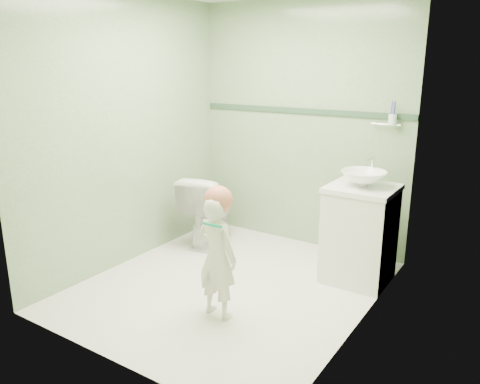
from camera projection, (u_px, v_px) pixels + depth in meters
The scene contains 12 objects.
ground at pixel (230, 286), 3.94m from camera, with size 2.50×2.50×0.00m, color silver.
room_shell at pixel (229, 144), 3.62m from camera, with size 2.50×2.54×2.40m.
trim_stripe at pixel (301, 111), 4.58m from camera, with size 2.20×0.02×0.05m, color #2F4D36.
vanity at pixel (359, 236), 3.95m from camera, with size 0.52×0.50×0.80m, color silver.
counter at pixel (363, 188), 3.84m from camera, with size 0.54×0.52×0.04m, color white.
basin at pixel (363, 178), 3.82m from camera, with size 0.37×0.37×0.13m, color white.
faucet at pixel (372, 165), 3.95m from camera, with size 0.03×0.13×0.18m.
cup_holder at pixel (392, 119), 4.06m from camera, with size 0.26×0.07×0.21m.
toilet at pixel (209, 209), 4.80m from camera, with size 0.40×0.71×0.72m, color white.
toddler at pixel (217, 257), 3.37m from camera, with size 0.33×0.22×0.91m, color silver.
hair_cap at pixel (218, 200), 3.28m from camera, with size 0.20×0.20×0.20m, color #BF674E.
teal_toothbrush at pixel (212, 224), 3.15m from camera, with size 0.11×0.13×0.08m.
Camera 1 is at (2.03, -2.95, 1.80)m, focal length 35.22 mm.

